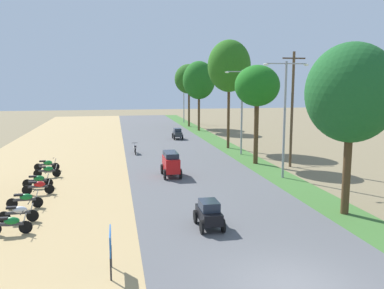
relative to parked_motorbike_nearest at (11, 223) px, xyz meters
name	(u,v)px	position (x,y,z in m)	size (l,w,h in m)	color
ground_plane	(291,289)	(9.77, -6.46, -0.55)	(180.00, 180.00, 0.00)	#7A6B4C
road_strip	(291,288)	(9.77, -6.46, -0.51)	(9.00, 140.00, 0.08)	#565659
parked_motorbike_nearest	(11,223)	(0.00, 0.00, 0.00)	(1.80, 0.54, 0.94)	black
parked_motorbike_second	(19,212)	(-0.01, 1.54, 0.00)	(1.80, 0.54, 0.94)	black
parked_motorbike_third	(25,199)	(-0.17, 3.75, 0.00)	(1.80, 0.54, 0.94)	black
parked_motorbike_fourth	(39,186)	(0.03, 6.39, 0.00)	(1.80, 0.54, 0.94)	black
parked_motorbike_fifth	(38,180)	(-0.27, 7.97, 0.00)	(1.80, 0.54, 0.94)	black
parked_motorbike_sixth	(47,170)	(-0.16, 10.81, 0.00)	(1.80, 0.54, 0.94)	black
parked_motorbike_seventh	(47,164)	(-0.52, 13.04, 0.00)	(1.80, 0.54, 0.94)	black
street_signboard	(110,244)	(4.20, -4.43, 0.55)	(0.06, 1.30, 1.50)	#262628
median_tree_nearest	(351,93)	(15.46, -0.07, 5.39)	(4.30, 4.30, 8.27)	#4C351E
median_tree_second	(257,86)	(15.43, 12.78, 5.61)	(3.50, 3.50, 7.77)	#4C351E
median_tree_third	(229,66)	(15.42, 20.76, 7.48)	(4.15, 4.15, 10.49)	#4C351E
median_tree_fourth	(199,80)	(15.63, 36.06, 6.24)	(4.34, 4.34, 9.28)	#4C351E
median_tree_fifth	(189,79)	(15.26, 41.48, 6.46)	(4.20, 4.20, 9.13)	#4C351E
streetlamp_near	(285,112)	(15.57, 7.74, 3.99)	(3.16, 0.20, 7.78)	gray
streetlamp_mid	(242,106)	(15.57, 17.04, 3.85)	(3.16, 0.20, 7.51)	gray
streetlamp_far	(184,96)	(15.57, 47.83, 3.74)	(3.16, 0.20, 7.29)	gray
utility_pole_near	(292,108)	(17.72, 11.30, 4.02)	(1.80, 0.20, 8.76)	brown
car_hatchback_black	(209,213)	(8.42, -0.80, 0.19)	(1.04, 2.00, 1.23)	black
car_van_red	(171,163)	(8.15, 9.49, 0.47)	(1.19, 2.41, 1.67)	red
car_hatchback_charcoal	(177,133)	(11.46, 28.03, 0.19)	(1.04, 2.00, 1.23)	#282D33
motorbike_ahead_second	(135,148)	(6.18, 19.06, 0.02)	(0.54, 1.80, 0.94)	black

